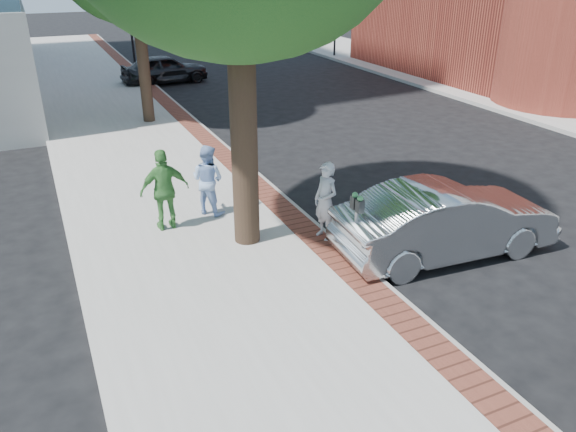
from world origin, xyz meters
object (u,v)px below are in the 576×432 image
person_gray (326,201)px  sedan_silver (446,221)px  person_green (165,190)px  parking_meter (357,215)px  bg_car (165,69)px  person_officer (208,180)px

person_gray → sedan_silver: bearing=43.0°
person_green → person_gray: bearing=146.9°
parking_meter → sedan_silver: 2.07m
bg_car → person_gray: bearing=170.1°
person_gray → bg_car: person_gray is taller
person_officer → bg_car: (2.60, 15.31, -0.27)m
person_gray → bg_car: bearing=165.3°
parking_meter → person_gray: person_gray is taller
sedan_silver → bg_car: bearing=7.2°
sedan_silver → bg_car: sedan_silver is taller
person_green → sedan_silver: bearing=145.8°
parking_meter → sedan_silver: (2.01, -0.09, -0.47)m
sedan_silver → bg_car: size_ratio=1.13×
parking_meter → person_officer: 3.91m
person_officer → person_green: bearing=71.7°
parking_meter → person_green: 4.17m
person_gray → person_officer: size_ratio=1.03×
person_green → bg_car: 16.14m
parking_meter → bg_car: bearing=87.4°
parking_meter → sedan_silver: size_ratio=0.33×
person_green → sedan_silver: (4.82, -3.17, -0.29)m
person_officer → person_green: person_green is taller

